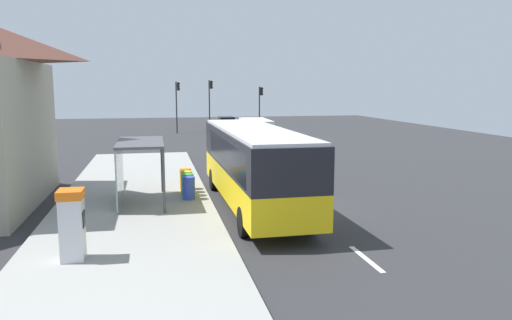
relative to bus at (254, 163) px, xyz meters
The scene contains 22 objects.
ground_plane 13.73m from the bus, 82.77° to the left, with size 56.00×92.00×0.04m, color #2D2D30.
sidewalk_platform 5.22m from the bus, 162.30° to the left, with size 6.20×30.00×0.18m, color #999993.
lane_stripe_seg_0 7.04m from the bus, 73.21° to the right, with size 0.16×2.20×0.01m, color silver.
lane_stripe_seg_1 3.08m from the bus, 37.47° to the right, with size 0.16×2.20×0.01m, color silver.
lane_stripe_seg_2 4.41m from the bus, 60.70° to the left, with size 0.16×2.20×0.01m, color silver.
lane_stripe_seg_3 8.91m from the bus, 77.00° to the left, with size 0.16×2.20×0.01m, color silver.
lane_stripe_seg_4 13.76m from the bus, 81.73° to the left, with size 0.16×2.20×0.01m, color silver.
lane_stripe_seg_5 18.69m from the bus, 83.94° to the left, with size 0.16×2.20×0.01m, color silver.
lane_stripe_seg_6 23.65m from the bus, 85.23° to the left, with size 0.16×2.20×0.01m, color silver.
lane_stripe_seg_7 28.62m from the bus, 86.06° to the left, with size 0.16×2.20×0.01m, color silver.
bus is the anchor object (origin of this frame).
white_van 19.13m from the bus, 78.19° to the left, with size 2.24×5.29×2.30m.
sedan_near 35.85m from the bus, 83.57° to the left, with size 1.87×4.41×1.52m.
ticket_machine 8.16m from the bus, 138.34° to the right, with size 0.66×0.76×1.94m.
recycling_bin_blue 3.06m from the bus, 151.75° to the left, with size 0.52×0.52×0.95m, color blue.
recycling_bin_green 3.43m from the bus, 140.70° to the left, with size 0.52×0.52×0.95m, color green.
recycling_bin_yellow 3.88m from the bus, 132.27° to the left, with size 0.52×0.52×0.95m, color yellow.
recycling_bin_orange 4.41m from the bus, 125.90° to the left, with size 0.52×0.52×0.95m, color orange.
traffic_light_near_side 33.22m from the bus, 77.45° to the left, with size 0.49×0.28×4.81m.
traffic_light_far_side 33.27m from the bus, 92.40° to the left, with size 0.49×0.28×5.32m.
traffic_light_median 34.11m from the bus, 86.45° to the left, with size 0.49×0.28×5.49m.
bus_shelter 4.84m from the bus, 166.38° to the left, with size 1.80×4.00×2.50m.
Camera 1 is at (-5.55, -18.68, 4.86)m, focal length 35.02 mm.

